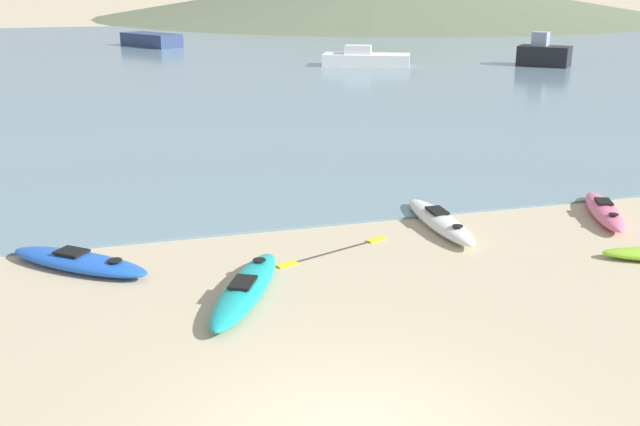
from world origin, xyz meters
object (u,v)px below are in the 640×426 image
moored_boat_2 (151,40)px  moored_boat_4 (544,54)px  kayak_on_sand_1 (440,221)px  kayak_on_sand_4 (79,262)px  kayak_on_sand_5 (604,211)px  kayak_on_sand_0 (246,289)px  loose_paddle (334,252)px  moored_boat_1 (365,59)px

moored_boat_2 → moored_boat_4: moored_boat_4 is taller
kayak_on_sand_1 → kayak_on_sand_4: (-7.72, -0.30, -0.02)m
kayak_on_sand_4 → kayak_on_sand_5: 11.72m
kayak_on_sand_0 → kayak_on_sand_4: bearing=142.0°
kayak_on_sand_0 → moored_boat_2: (1.74, 48.40, 0.38)m
kayak_on_sand_4 → moored_boat_2: (4.59, 46.18, 0.40)m
moored_boat_2 → kayak_on_sand_4: bearing=-95.7°
moored_boat_4 → loose_paddle: bearing=-128.8°
kayak_on_sand_0 → kayak_on_sand_1: bearing=27.3°
kayak_on_sand_0 → kayak_on_sand_5: bearing=13.5°
moored_boat_2 → loose_paddle: bearing=-89.5°
kayak_on_sand_5 → moored_boat_1: bearing=81.3°
moored_boat_2 → moored_boat_4: 29.58m
kayak_on_sand_5 → moored_boat_2: moored_boat_2 is taller
kayak_on_sand_0 → kayak_on_sand_4: kayak_on_sand_0 is taller
kayak_on_sand_1 → moored_boat_1: size_ratio=0.59×
kayak_on_sand_0 → moored_boat_2: size_ratio=0.61×
kayak_on_sand_4 → kayak_on_sand_5: (11.72, -0.09, 0.02)m
kayak_on_sand_4 → kayak_on_sand_1: bearing=2.2°
kayak_on_sand_1 → moored_boat_1: 30.39m
kayak_on_sand_1 → loose_paddle: bearing=-164.0°
moored_boat_1 → moored_boat_4: size_ratio=1.65×
moored_boat_2 → moored_boat_1: bearing=-55.1°
kayak_on_sand_1 → moored_boat_4: bearing=54.1°
kayak_on_sand_4 → moored_boat_1: bearing=61.2°
kayak_on_sand_0 → moored_boat_4: moored_boat_4 is taller
kayak_on_sand_5 → kayak_on_sand_4: bearing=179.5°
moored_boat_1 → moored_boat_2: size_ratio=1.02×
moored_boat_1 → moored_boat_4: 10.88m
kayak_on_sand_1 → kayak_on_sand_4: kayak_on_sand_1 is taller
kayak_on_sand_4 → moored_boat_4: bearing=44.8°
kayak_on_sand_1 → moored_boat_4: 32.38m
kayak_on_sand_5 → loose_paddle: bearing=-176.7°
kayak_on_sand_0 → loose_paddle: size_ratio=1.27×
kayak_on_sand_0 → moored_boat_1: bearing=67.1°
moored_boat_1 → loose_paddle: (-11.23, -29.95, -0.48)m
kayak_on_sand_1 → moored_boat_4: moored_boat_4 is taller
kayak_on_sand_0 → moored_boat_2: bearing=87.9°
kayak_on_sand_5 → moored_boat_1: moored_boat_1 is taller
kayak_on_sand_5 → moored_boat_4: bearing=60.6°
moored_boat_1 → moored_boat_4: moored_boat_4 is taller
kayak_on_sand_1 → moored_boat_2: bearing=93.9°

